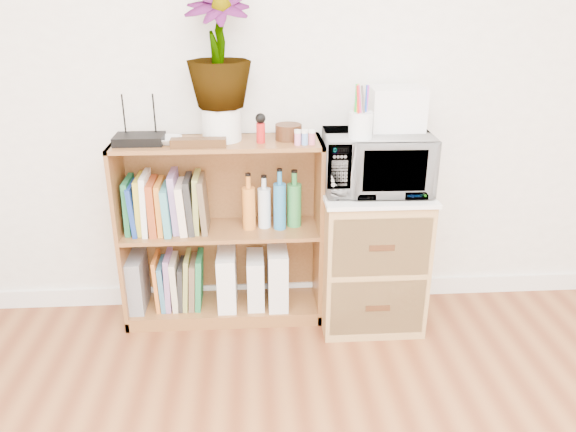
{
  "coord_description": "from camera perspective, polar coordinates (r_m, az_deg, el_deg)",
  "views": [
    {
      "loc": [
        -0.18,
        -0.5,
        1.63
      ],
      "look_at": [
        -0.02,
        1.95,
        0.62
      ],
      "focal_mm": 35.0,
      "sensor_mm": 36.0,
      "label": 1
    }
  ],
  "objects": [
    {
      "name": "cookbooks",
      "position": [
        2.82,
        -12.22,
        1.14
      ],
      "size": [
        0.4,
        0.2,
        0.3
      ],
      "color": "#1D6E3E",
      "rests_on": "bookshelf"
    },
    {
      "name": "router",
      "position": [
        2.72,
        -14.86,
        7.55
      ],
      "size": [
        0.23,
        0.15,
        0.04
      ],
      "primitive_type": "cube",
      "color": "black",
      "rests_on": "bookshelf"
    },
    {
      "name": "magazine_holder_left",
      "position": [
        2.96,
        -6.22,
        -6.34
      ],
      "size": [
        0.09,
        0.24,
        0.3
      ],
      "primitive_type": "cube",
      "color": "white",
      "rests_on": "bookshelf"
    },
    {
      "name": "bookshelf",
      "position": [
        2.85,
        -6.73,
        -1.72
      ],
      "size": [
        1.0,
        0.3,
        0.95
      ],
      "primitive_type": "cube",
      "color": "brown",
      "rests_on": "ground"
    },
    {
      "name": "microwave",
      "position": [
        2.7,
        8.99,
        5.43
      ],
      "size": [
        0.51,
        0.35,
        0.28
      ],
      "primitive_type": "imported",
      "rotation": [
        0.0,
        0.0,
        -0.03
      ],
      "color": "silver",
      "rests_on": "wicker_unit"
    },
    {
      "name": "wooden_bowl",
      "position": [
        2.7,
        0.05,
        8.54
      ],
      "size": [
        0.13,
        0.13,
        0.07
      ],
      "primitive_type": "cylinder",
      "color": "#37200F",
      "rests_on": "bookshelf"
    },
    {
      "name": "pen_cup",
      "position": [
        2.56,
        7.38,
        9.15
      ],
      "size": [
        0.11,
        0.11,
        0.12
      ],
      "primitive_type": "cylinder",
      "color": "white",
      "rests_on": "microwave"
    },
    {
      "name": "wicker_unit",
      "position": [
        2.89,
        8.35,
        -4.18
      ],
      "size": [
        0.5,
        0.45,
        0.7
      ],
      "primitive_type": "cube",
      "color": "#9E7542",
      "rests_on": "ground"
    },
    {
      "name": "small_appliance",
      "position": [
        2.75,
        10.89,
        10.71
      ],
      "size": [
        0.25,
        0.21,
        0.2
      ],
      "primitive_type": "cube",
      "color": "white",
      "rests_on": "microwave"
    },
    {
      "name": "lower_books",
      "position": [
        2.99,
        -10.96,
        -6.54
      ],
      "size": [
        0.25,
        0.19,
        0.29
      ],
      "color": "orange",
      "rests_on": "bookshelf"
    },
    {
      "name": "skirting_board",
      "position": [
        3.17,
        0.11,
        -7.56
      ],
      "size": [
        4.0,
        0.02,
        0.1
      ],
      "primitive_type": "cube",
      "color": "white",
      "rests_on": "ground"
    },
    {
      "name": "paint_jars",
      "position": [
        2.61,
        1.71,
        7.9
      ],
      "size": [
        0.12,
        0.04,
        0.06
      ],
      "primitive_type": "cube",
      "color": "pink",
      "rests_on": "bookshelf"
    },
    {
      "name": "plant_pot",
      "position": [
        2.7,
        -6.76,
        9.28
      ],
      "size": [
        0.18,
        0.18,
        0.16
      ],
      "primitive_type": "cylinder",
      "color": "white",
      "rests_on": "bookshelf"
    },
    {
      "name": "potted_plant",
      "position": [
        2.64,
        -7.11,
        16.52
      ],
      "size": [
        0.3,
        0.3,
        0.53
      ],
      "primitive_type": "imported",
      "color": "#2C6F2F",
      "rests_on": "plant_pot"
    },
    {
      "name": "magazine_holder_mid",
      "position": [
        2.96,
        -3.31,
        -6.47
      ],
      "size": [
        0.09,
        0.22,
        0.27
      ],
      "primitive_type": "cube",
      "color": "silver",
      "rests_on": "bookshelf"
    },
    {
      "name": "file_box",
      "position": [
        3.03,
        -15.09,
        -6.42
      ],
      "size": [
        0.09,
        0.23,
        0.29
      ],
      "primitive_type": "cube",
      "color": "slate",
      "rests_on": "bookshelf"
    },
    {
      "name": "trinket_box",
      "position": [
        2.6,
        -9.08,
        7.36
      ],
      "size": [
        0.25,
        0.06,
        0.04
      ],
      "primitive_type": "cube",
      "color": "#3B2210",
      "rests_on": "bookshelf"
    },
    {
      "name": "white_bowl",
      "position": [
        2.69,
        -12.09,
        7.53
      ],
      "size": [
        0.13,
        0.13,
        0.03
      ],
      "primitive_type": "imported",
      "color": "silver",
      "rests_on": "bookshelf"
    },
    {
      "name": "kokeshi_doll",
      "position": [
        2.64,
        -2.79,
        8.43
      ],
      "size": [
        0.04,
        0.04,
        0.09
      ],
      "primitive_type": "cylinder",
      "color": "red",
      "rests_on": "bookshelf"
    },
    {
      "name": "magazine_holder_right",
      "position": [
        2.95,
        -1.08,
        -6.05
      ],
      "size": [
        0.1,
        0.25,
        0.32
      ],
      "primitive_type": "cube",
      "color": "silver",
      "rests_on": "bookshelf"
    },
    {
      "name": "liquor_bottles",
      "position": [
        2.79,
        -1.49,
        1.53
      ],
      "size": [
        0.3,
        0.07,
        0.3
      ],
      "color": "orange",
      "rests_on": "bookshelf"
    }
  ]
}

